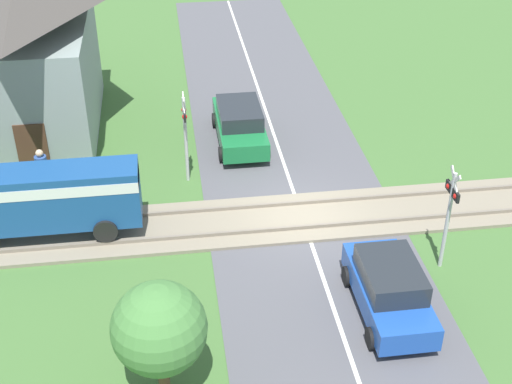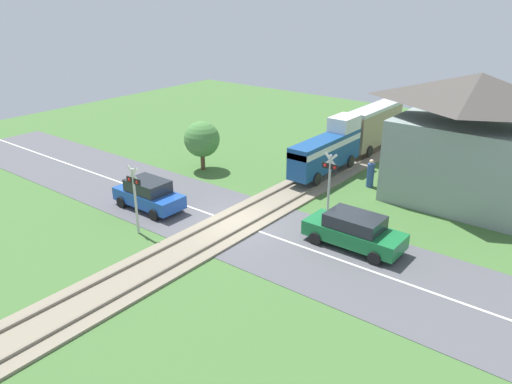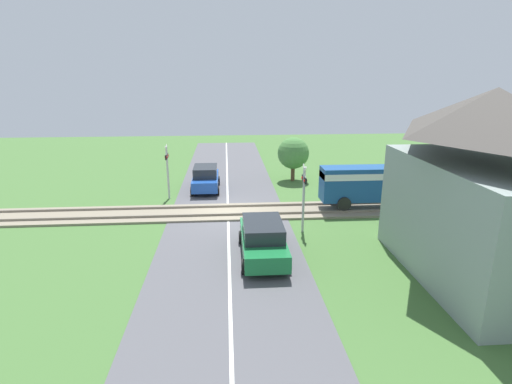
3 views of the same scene
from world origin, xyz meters
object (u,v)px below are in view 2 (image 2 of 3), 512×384
at_px(crossing_signal_west_approach, 135,191).
at_px(crossing_signal_east_approach, 330,176).
at_px(car_near_crossing, 149,194).
at_px(station_building, 470,144).
at_px(car_far_side, 354,230).
at_px(train, 353,136).
at_px(pedestrian_by_station, 370,174).

xyz_separation_m(crossing_signal_west_approach, crossing_signal_east_approach, (6.10, 7.31, 0.00)).
bearing_deg(car_near_crossing, station_building, 39.40).
distance_m(car_near_crossing, car_far_side, 10.89).
xyz_separation_m(train, car_far_side, (5.69, -10.47, -1.03)).
bearing_deg(station_building, train, 160.96).
bearing_deg(station_building, crossing_signal_east_approach, -132.44).
distance_m(crossing_signal_east_approach, station_building, 7.54).
distance_m(car_far_side, crossing_signal_east_approach, 3.69).
height_order(car_far_side, crossing_signal_east_approach, crossing_signal_east_approach).
distance_m(train, station_building, 8.68).
bearing_deg(station_building, pedestrian_by_station, -175.09).
distance_m(car_far_side, crossing_signal_west_approach, 10.20).
bearing_deg(car_near_crossing, train, 70.18).
bearing_deg(train, pedestrian_by_station, -47.57).
height_order(car_near_crossing, station_building, station_building).
distance_m(car_near_crossing, crossing_signal_west_approach, 3.12).
bearing_deg(pedestrian_by_station, train, 132.43).
height_order(train, car_near_crossing, train).
bearing_deg(crossing_signal_west_approach, station_building, 49.02).
height_order(car_far_side, pedestrian_by_station, pedestrian_by_station).
relative_size(crossing_signal_west_approach, crossing_signal_east_approach, 1.00).
relative_size(train, crossing_signal_east_approach, 3.83).
height_order(crossing_signal_east_approach, station_building, station_building).
bearing_deg(crossing_signal_east_approach, station_building, 47.56).
height_order(car_far_side, crossing_signal_west_approach, crossing_signal_west_approach).
relative_size(car_far_side, pedestrian_by_station, 2.66).
relative_size(train, pedestrian_by_station, 7.68).
xyz_separation_m(car_far_side, crossing_signal_east_approach, (-2.64, 2.21, 1.33)).
bearing_deg(car_far_side, crossing_signal_west_approach, -149.76).
height_order(train, pedestrian_by_station, train).
relative_size(car_near_crossing, car_far_side, 0.89).
relative_size(crossing_signal_west_approach, station_building, 0.40).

